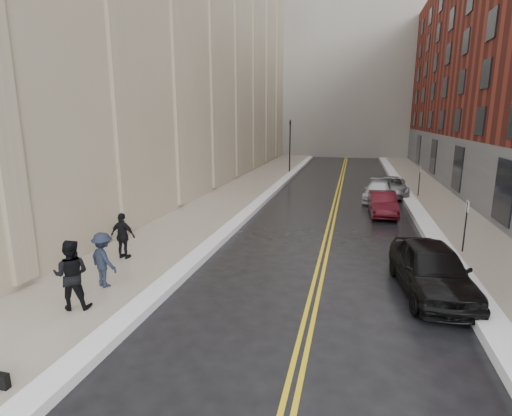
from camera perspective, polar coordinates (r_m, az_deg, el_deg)
The scene contains 18 objects.
ground at distance 10.84m, azimuth -7.11°, elevation -17.14°, with size 160.00×160.00×0.00m, color black.
sidewalk_left at distance 26.53m, azimuth -4.03°, elevation 1.19°, with size 4.00×64.00×0.15m, color gray.
sidewalk_right at distance 25.92m, azimuth 25.73°, elevation -0.35°, with size 3.00×64.00×0.15m, color gray.
lane_stripe_a at distance 25.35m, azimuth 10.95°, elevation 0.27°, with size 0.12×64.00×0.01m, color gold.
lane_stripe_b at distance 25.34m, azimuth 11.50°, elevation 0.24°, with size 0.12×64.00×0.01m, color gold.
snow_ridge_left at distance 25.93m, azimuth 0.81°, elevation 1.07°, with size 0.70×60.80×0.26m, color white.
snow_ridge_right at distance 25.57m, azimuth 21.70°, elevation 0.03°, with size 0.85×60.80×0.30m, color white.
tower_far_right at distance 77.30m, azimuth 23.35°, elevation 24.21°, with size 22.00×18.00×44.00m, color slate.
traffic_signal at distance 39.29m, azimuth 4.88°, elevation 9.36°, with size 0.18×0.15×5.20m.
parking_sign_near at distance 17.79m, azimuth 27.77°, elevation -1.83°, with size 0.06×0.35×2.23m.
parking_sign_far at distance 29.37m, azimuth 22.32°, elevation 3.92°, with size 0.06×0.35×2.23m.
car_black at distance 13.63m, azimuth 23.80°, elevation -7.99°, with size 1.91×4.75×1.62m, color black.
car_maroon at distance 23.65m, azimuth 17.64°, elevation 0.61°, with size 1.39×3.97×1.31m, color #420B14.
car_silver_near at distance 27.69m, azimuth 17.12°, elevation 2.32°, with size 1.78×4.38×1.27m, color #B1B3B9.
car_silver_far at distance 29.67m, azimuth 18.69°, elevation 2.93°, with size 2.20×4.77×1.33m, color gray.
pedestrian_a at distance 12.31m, azimuth -24.88°, elevation -8.62°, with size 0.97×0.76×1.99m, color black.
pedestrian_b at distance 13.52m, azimuth -20.97°, elevation -6.91°, with size 1.14×0.65×1.76m, color #191F2D.
pedestrian_c at distance 15.91m, azimuth -18.46°, elevation -3.79°, with size 1.04×0.43×1.77m, color black.
Camera 1 is at (3.45, -8.75, 5.39)m, focal length 28.00 mm.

